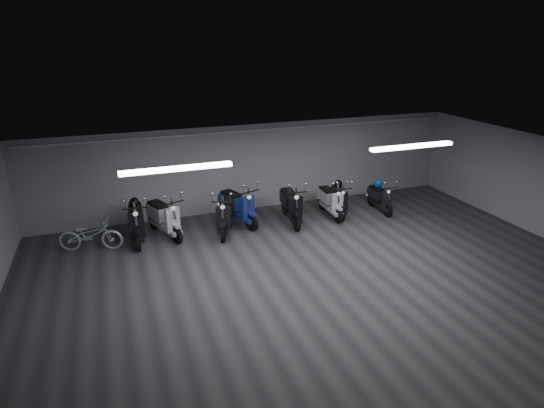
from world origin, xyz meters
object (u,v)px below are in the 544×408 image
object	(u,v)px
scooter_0	(136,216)
helmet_0	(378,183)
scooter_5	(291,200)
helmet_2	(134,202)
scooter_2	(164,212)
scooter_9	(381,194)
helmet_1	(338,184)
scooter_6	(331,196)
scooter_4	(238,201)
scooter_3	(225,209)
bicycle	(90,232)
scooter_7	(339,195)

from	to	relation	value
scooter_0	helmet_0	size ratio (longest dim) A/B	7.03
scooter_5	helmet_2	world-z (taller)	scooter_5
scooter_2	scooter_9	size ratio (longest dim) A/B	1.25
helmet_1	helmet_0	bearing A→B (deg)	-10.92
scooter_6	scooter_9	size ratio (longest dim) A/B	1.12
scooter_4	helmet_0	distance (m)	4.66
scooter_6	helmet_2	size ratio (longest dim) A/B	6.88
scooter_9	helmet_2	xyz separation A→B (m)	(-7.59, 0.65, 0.46)
scooter_3	helmet_0	world-z (taller)	scooter_3
scooter_2	scooter_5	world-z (taller)	scooter_2
helmet_2	helmet_0	bearing A→B (deg)	-3.22
helmet_2	scooter_6	bearing A→B (deg)	-4.59
scooter_5	helmet_0	xyz separation A→B (m)	(3.09, 0.11, 0.14)
scooter_9	bicycle	world-z (taller)	scooter_9
scooter_0	scooter_6	xyz separation A→B (m)	(5.90, -0.19, -0.08)
scooter_6	helmet_2	world-z (taller)	scooter_6
scooter_3	scooter_4	world-z (taller)	scooter_4
scooter_7	helmet_0	distance (m)	1.40
scooter_4	scooter_5	size ratio (longest dim) A/B	1.01
scooter_4	scooter_9	bearing A→B (deg)	-26.74
scooter_2	scooter_3	distance (m)	1.74
scooter_0	scooter_6	distance (m)	5.90
scooter_4	scooter_6	world-z (taller)	scooter_4
helmet_2	helmet_1	bearing A→B (deg)	-1.59
scooter_0	scooter_7	distance (m)	6.24
scooter_0	helmet_0	xyz separation A→B (m)	(7.62, -0.15, 0.14)
scooter_2	scooter_6	xyz separation A→B (m)	(5.14, -0.24, -0.08)
scooter_3	helmet_1	bearing A→B (deg)	27.15
scooter_2	scooter_4	bearing A→B (deg)	-16.97
scooter_7	helmet_2	distance (m)	6.25
scooter_9	scooter_7	bearing A→B (deg)	172.94
scooter_3	scooter_7	distance (m)	3.78
scooter_2	helmet_2	xyz separation A→B (m)	(-0.74, 0.24, 0.31)
scooter_2	scooter_3	world-z (taller)	scooter_2
scooter_2	scooter_0	bearing A→B (deg)	162.56
helmet_1	scooter_9	bearing A→B (deg)	-20.07
scooter_5	helmet_2	xyz separation A→B (m)	(-4.51, 0.53, 0.32)
scooter_7	scooter_0	bearing A→B (deg)	-164.57
scooter_3	helmet_2	world-z (taller)	scooter_3
scooter_5	helmet_1	distance (m)	1.82
scooter_2	helmet_1	size ratio (longest dim) A/B	7.56
scooter_0	scooter_9	distance (m)	7.62
scooter_2	bicycle	distance (m)	1.99
scooter_5	helmet_1	bearing A→B (deg)	18.73
helmet_2	scooter_3	bearing A→B (deg)	-13.47
scooter_2	helmet_1	world-z (taller)	scooter_2
scooter_2	scooter_5	size ratio (longest dim) A/B	1.01
scooter_4	helmet_0	size ratio (longest dim) A/B	7.06
scooter_7	helmet_1	world-z (taller)	scooter_7
scooter_9	bicycle	distance (m)	8.82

